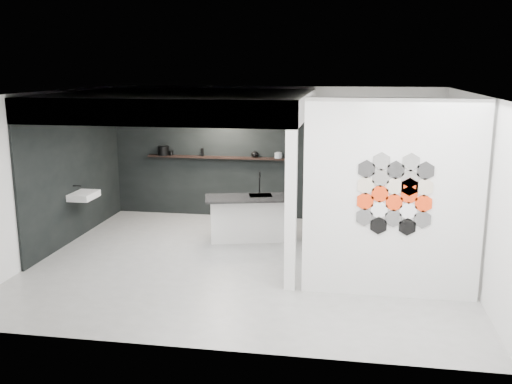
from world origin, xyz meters
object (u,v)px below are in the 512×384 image
(kitchen_island, at_px, (248,217))
(bottle_dark, at_px, (202,152))
(wall_basin, at_px, (84,196))
(glass_bowl, at_px, (278,155))
(partition_panel, at_px, (392,200))
(kettle, at_px, (255,154))
(utensil_cup, at_px, (171,153))
(stockpot, at_px, (163,151))
(glass_vase, at_px, (278,155))

(kitchen_island, bearing_deg, bottle_dark, 114.57)
(wall_basin, distance_m, glass_bowl, 4.00)
(glass_bowl, bearing_deg, partition_panel, -61.77)
(wall_basin, bearing_deg, glass_bowl, 31.35)
(wall_basin, xyz_separation_m, kitchen_island, (3.03, 0.49, -0.42))
(kettle, distance_m, utensil_cup, 1.84)
(wall_basin, height_order, stockpot, stockpot)
(wall_basin, relative_size, utensil_cup, 6.01)
(bottle_dark, bearing_deg, partition_panel, -46.08)
(kitchen_island, height_order, bottle_dark, bottle_dark)
(kitchen_island, xyz_separation_m, glass_bowl, (0.36, 1.58, 0.94))
(kettle, bearing_deg, utensil_cup, -173.46)
(wall_basin, xyz_separation_m, glass_vase, (3.39, 2.07, 0.53))
(kettle, bearing_deg, bottle_dark, -173.46)
(kitchen_island, height_order, utensil_cup, utensil_cup)
(glass_vase, distance_m, utensil_cup, 2.34)
(kettle, xyz_separation_m, glass_vase, (0.50, 0.00, -0.00))
(stockpot, bearing_deg, utensil_cup, 0.00)
(stockpot, relative_size, bottle_dark, 1.45)
(glass_bowl, bearing_deg, kitchen_island, -102.83)
(glass_vase, height_order, bottle_dark, bottle_dark)
(stockpot, xyz_separation_m, bottle_dark, (0.86, 0.00, -0.02))
(glass_bowl, relative_size, utensil_cup, 1.59)
(wall_basin, bearing_deg, stockpot, 66.94)
(kitchen_island, distance_m, glass_bowl, 1.87)
(glass_bowl, bearing_deg, glass_vase, 0.00)
(utensil_cup, bearing_deg, glass_bowl, 0.00)
(wall_basin, height_order, kettle, kettle)
(utensil_cup, bearing_deg, stockpot, 180.00)
(partition_panel, height_order, bottle_dark, partition_panel)
(glass_bowl, distance_m, glass_vase, 0.01)
(kitchen_island, xyz_separation_m, stockpot, (-2.15, 1.58, 0.99))
(wall_basin, xyz_separation_m, utensil_cup, (1.05, 2.07, 0.52))
(kettle, bearing_deg, stockpot, -173.46)
(glass_bowl, relative_size, glass_vase, 1.25)
(partition_panel, bearing_deg, bottle_dark, 133.92)
(partition_panel, xyz_separation_m, utensil_cup, (-4.41, 3.87, -0.03))
(kitchen_island, height_order, kettle, kettle)
(wall_basin, distance_m, bottle_dark, 2.76)
(partition_panel, distance_m, stockpot, 6.00)
(partition_panel, distance_m, wall_basin, 5.78)
(partition_panel, relative_size, glass_bowl, 17.62)
(partition_panel, distance_m, utensil_cup, 5.87)
(kettle, height_order, utensil_cup, kettle)
(wall_basin, distance_m, utensil_cup, 2.38)
(bottle_dark, bearing_deg, utensil_cup, 180.00)
(partition_panel, height_order, kitchen_island, partition_panel)
(partition_panel, height_order, utensil_cup, partition_panel)
(kitchen_island, distance_m, glass_vase, 1.88)
(kitchen_island, relative_size, glass_vase, 13.58)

